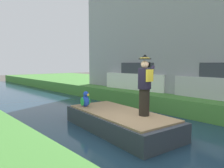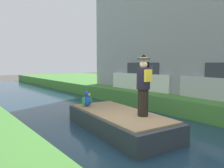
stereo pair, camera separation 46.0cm
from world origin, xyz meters
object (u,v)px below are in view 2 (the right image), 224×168
at_px(parrot_plush, 87,100).
at_px(parked_car_white, 148,78).
at_px(boat, 119,121).
at_px(person_pirate, 143,86).

relative_size(parrot_plush, parked_car_white, 0.14).
bearing_deg(boat, parked_car_white, 32.68).
xyz_separation_m(person_pirate, parked_car_white, (4.54, 3.93, -0.18)).
bearing_deg(parked_car_white, boat, -147.32).
distance_m(boat, person_pirate, 1.53).
distance_m(boat, parrot_plush, 1.58).
height_order(person_pirate, parked_car_white, person_pirate).
bearing_deg(parrot_plush, boat, -77.42).
xyz_separation_m(person_pirate, parrot_plush, (-0.56, 2.31, -0.68)).
distance_m(person_pirate, parrot_plush, 2.47).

